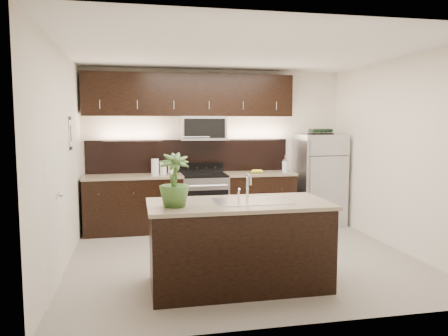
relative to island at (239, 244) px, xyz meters
name	(u,v)px	position (x,y,z in m)	size (l,w,h in m)	color
ground	(242,257)	(0.29, 0.98, -0.47)	(4.50, 4.50, 0.00)	gray
room_walls	(235,130)	(0.18, 0.94, 1.22)	(4.52, 4.02, 2.71)	silver
counter_run	(192,202)	(-0.17, 2.67, 0.00)	(3.51, 0.65, 0.94)	black
upper_fixtures	(192,102)	(-0.14, 2.81, 1.67)	(3.49, 0.40, 1.66)	black
island	(239,244)	(0.00, 0.00, 0.00)	(1.96, 0.96, 0.94)	black
sink_faucet	(252,200)	(0.15, 0.01, 0.48)	(0.84, 0.50, 0.28)	silver
refrigerator	(319,180)	(2.09, 2.61, 0.32)	(0.76, 0.69, 1.59)	#B2B2B7
wine_rack	(321,132)	(2.09, 2.61, 1.16)	(0.39, 0.24, 0.10)	black
plant	(174,180)	(-0.71, -0.12, 0.74)	(0.31, 0.31, 0.55)	#365C24
canisters	(161,168)	(-0.68, 2.66, 0.59)	(0.38, 0.23, 0.27)	silver
french_press	(285,166)	(1.44, 2.62, 0.57)	(0.10, 0.10, 0.29)	silver
bananas	(253,171)	(0.87, 2.59, 0.50)	(0.21, 0.16, 0.06)	yellow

